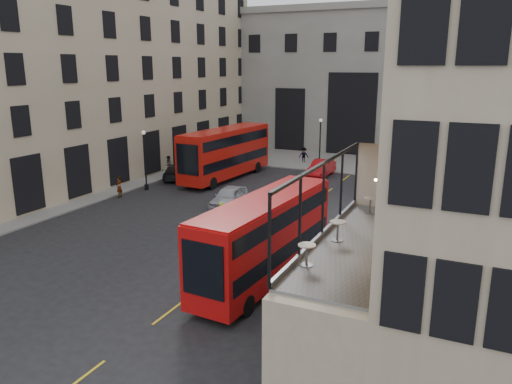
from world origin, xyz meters
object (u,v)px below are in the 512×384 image
at_px(car_a, 229,197).
at_px(cafe_table_mid, 338,228).
at_px(cafe_table_far, 370,203).
at_px(cafe_chair_a, 379,266).
at_px(bus_far, 226,151).
at_px(cyclist, 222,215).
at_px(street_lamp_a, 145,164).
at_px(car_b, 321,168).
at_px(pedestrian_d, 387,158).
at_px(car_c, 177,172).
at_px(traffic_light_near, 289,199).
at_px(traffic_light_far, 220,148).
at_px(pedestrian_e, 119,187).
at_px(cafe_chair_d, 401,214).
at_px(bus_near, 265,235).
at_px(pedestrian_a, 169,165).
at_px(cafe_table_near, 307,252).
at_px(street_lamp_b, 320,146).
at_px(bicycle, 239,197).
at_px(cafe_chair_c, 387,232).
at_px(cafe_chair_b, 382,244).
at_px(pedestrian_c, 377,167).
at_px(pedestrian_b, 304,155).

bearing_deg(car_a, cafe_table_mid, -56.78).
relative_size(cafe_table_far, cafe_chair_a, 0.88).
relative_size(bus_far, cyclist, 7.01).
xyz_separation_m(street_lamp_a, car_b, (12.47, 12.08, -1.59)).
bearing_deg(pedestrian_d, car_c, 122.67).
bearing_deg(traffic_light_near, traffic_light_far, 131.19).
relative_size(traffic_light_far, pedestrian_e, 2.07).
bearing_deg(cyclist, cafe_chair_d, -110.50).
bearing_deg(car_c, bus_near, 111.14).
height_order(pedestrian_e, cafe_chair_d, cafe_chair_d).
relative_size(pedestrian_a, pedestrian_d, 1.02).
bearing_deg(cafe_table_near, pedestrian_a, 131.77).
xyz_separation_m(cyclist, cafe_table_mid, (11.33, -11.65, 4.20)).
bearing_deg(cyclist, street_lamp_b, 12.11).
distance_m(bicycle, cafe_table_mid, 22.71).
bearing_deg(cafe_chair_c, cafe_chair_d, 87.92).
bearing_deg(traffic_light_far, cafe_chair_d, -47.76).
xyz_separation_m(traffic_light_far, street_lamp_b, (9.00, 6.00, -0.03)).
relative_size(street_lamp_a, car_c, 1.05).
bearing_deg(pedestrian_a, cafe_chair_c, -29.58).
distance_m(street_lamp_b, cyclist, 22.59).
height_order(bus_near, pedestrian_d, bus_near).
bearing_deg(pedestrian_d, bicycle, 149.95).
xyz_separation_m(car_b, cafe_chair_b, (11.86, -30.57, 4.02)).
height_order(cyclist, pedestrian_e, pedestrian_e).
xyz_separation_m(pedestrian_d, cafe_chair_b, (6.88, -38.75, 3.92)).
xyz_separation_m(cyclist, pedestrian_d, (6.13, 26.80, 0.02)).
bearing_deg(street_lamp_a, car_b, 44.09).
xyz_separation_m(bicycle, cyclist, (1.84, -6.26, 0.39)).
distance_m(pedestrian_a, cafe_chair_a, 38.12).
bearing_deg(street_lamp_b, bus_near, -77.42).
xyz_separation_m(car_b, pedestrian_c, (5.03, 2.57, 0.09)).
bearing_deg(pedestrian_b, cafe_chair_a, -91.50).
bearing_deg(car_a, pedestrian_a, 138.29).
bearing_deg(cafe_chair_c, pedestrian_b, 114.15).
bearing_deg(cafe_chair_c, pedestrian_d, 100.28).
distance_m(pedestrian_b, cafe_table_far, 35.19).
height_order(pedestrian_e, cafe_chair_a, cafe_chair_a).
bearing_deg(car_c, cafe_table_far, 117.28).
bearing_deg(cafe_table_far, cafe_table_near, -94.74).
relative_size(bus_far, cafe_table_far, 17.44).
xyz_separation_m(bus_near, car_b, (-5.03, 25.21, -1.67)).
relative_size(traffic_light_far, cyclist, 2.13).
bearing_deg(cyclist, cafe_table_far, -111.92).
relative_size(traffic_light_far, cafe_chair_a, 4.66).
bearing_deg(traffic_light_far, car_c, -111.16).
bearing_deg(traffic_light_near, car_a, 147.54).
bearing_deg(bicycle, cafe_chair_b, -124.63).
xyz_separation_m(car_c, cafe_table_near, (22.40, -25.72, 4.34)).
relative_size(pedestrian_b, cafe_table_far, 2.50).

